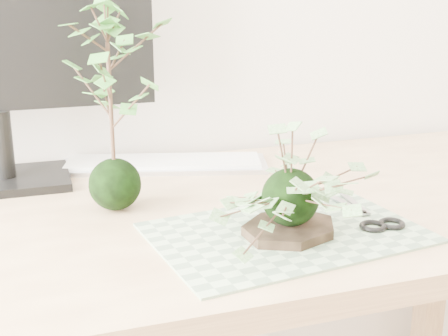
{
  "coord_description": "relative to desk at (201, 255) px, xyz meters",
  "views": [
    {
      "loc": [
        -0.3,
        0.24,
        1.13
      ],
      "look_at": [
        0.0,
        1.14,
        0.84
      ],
      "focal_mm": 50.0,
      "sensor_mm": 36.0,
      "label": 1
    }
  ],
  "objects": [
    {
      "name": "keyboard",
      "position": [
        -0.0,
        0.27,
        0.1
      ],
      "size": [
        0.46,
        0.24,
        0.02
      ],
      "rotation": [
        0.0,
        0.0,
        -0.27
      ],
      "color": "silver",
      "rests_on": "desk"
    },
    {
      "name": "cutting_mat",
      "position": [
        0.1,
        -0.15,
        0.09
      ],
      "size": [
        0.45,
        0.33,
        0.0
      ],
      "primitive_type": "cube",
      "rotation": [
        0.0,
        0.0,
        0.13
      ],
      "color": "slate",
      "rests_on": "desk"
    },
    {
      "name": "maple_kokedama",
      "position": [
        -0.14,
        0.05,
        0.35
      ],
      "size": [
        0.23,
        0.23,
        0.38
      ],
      "rotation": [
        0.0,
        0.0,
        0.16
      ],
      "color": "black",
      "rests_on": "desk"
    },
    {
      "name": "desk",
      "position": [
        0.0,
        0.0,
        0.0
      ],
      "size": [
        1.6,
        0.7,
        0.74
      ],
      "color": "#DEBA87",
      "rests_on": "ground_plane"
    },
    {
      "name": "scissors",
      "position": [
        0.25,
        -0.16,
        0.1
      ],
      "size": [
        0.08,
        0.18,
        0.01
      ],
      "rotation": [
        0.0,
        0.0,
        -0.0
      ],
      "color": "gray",
      "rests_on": "cutting_mat"
    },
    {
      "name": "ivy_kokedama",
      "position": [
        0.1,
        -0.16,
        0.19
      ],
      "size": [
        0.33,
        0.33,
        0.18
      ],
      "rotation": [
        0.0,
        0.0,
        0.36
      ],
      "color": "black",
      "rests_on": "stone_dish"
    },
    {
      "name": "stone_dish",
      "position": [
        0.1,
        -0.16,
        0.1
      ],
      "size": [
        0.21,
        0.21,
        0.01
      ],
      "primitive_type": "cylinder",
      "rotation": [
        0.0,
        0.0,
        0.35
      ],
      "color": "black",
      "rests_on": "cutting_mat"
    }
  ]
}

